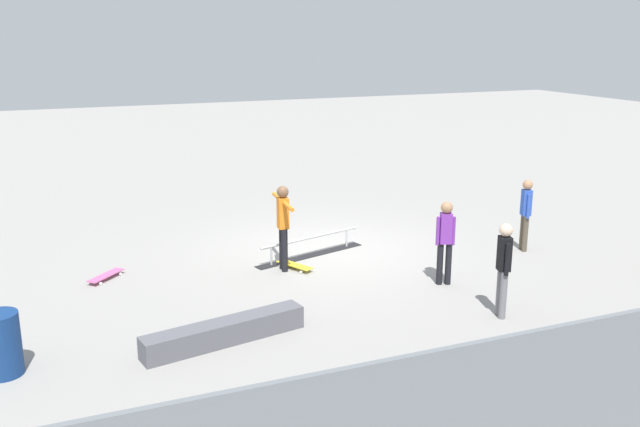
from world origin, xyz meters
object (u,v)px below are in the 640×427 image
at_px(bystander_purple_shirt, 445,238).
at_px(trash_bin, 1,344).
at_px(bystander_blue_shirt, 526,211).
at_px(loose_skateboard_pink, 106,276).
at_px(skater_main, 283,222).
at_px(skateboard_main, 295,265).
at_px(skate_ledge, 225,332).
at_px(bystander_black_shirt, 504,265).
at_px(grind_rail, 310,247).

relative_size(bystander_purple_shirt, trash_bin, 1.76).
relative_size(bystander_blue_shirt, loose_skateboard_pink, 2.08).
xyz_separation_m(skater_main, skateboard_main, (-0.21, 0.03, -0.87)).
bearing_deg(trash_bin, skateboard_main, -153.99).
distance_m(skate_ledge, trash_bin, 2.95).
distance_m(bystander_black_shirt, loose_skateboard_pink, 6.99).
bearing_deg(skateboard_main, bystander_blue_shirt, 55.66).
xyz_separation_m(skateboard_main, loose_skateboard_pink, (3.37, -0.77, 0.00)).
distance_m(skateboard_main, bystander_purple_shirt, 2.91).
relative_size(skateboard_main, trash_bin, 0.94).
xyz_separation_m(skateboard_main, bystander_black_shirt, (-2.23, 3.34, 0.79)).
bearing_deg(bystander_black_shirt, grind_rail, -139.80).
bearing_deg(skater_main, loose_skateboard_pink, -98.70).
xyz_separation_m(skateboard_main, trash_bin, (4.97, 2.43, 0.35)).
bearing_deg(grind_rail, bystander_black_shirt, 96.87).
bearing_deg(bystander_purple_shirt, loose_skateboard_pink, -3.18).
distance_m(skate_ledge, bystander_blue_shirt, 7.08).
bearing_deg(skater_main, bystander_purple_shirt, 57.53).
relative_size(skater_main, bystander_purple_shirt, 1.07).
height_order(bystander_purple_shirt, trash_bin, bystander_purple_shirt).
distance_m(bystander_purple_shirt, trash_bin, 7.19).
distance_m(grind_rail, skate_ledge, 4.15).
relative_size(grind_rail, skater_main, 1.54).
distance_m(bystander_blue_shirt, bystander_black_shirt, 3.64).
distance_m(bystander_blue_shirt, loose_skateboard_pink, 8.28).
relative_size(loose_skateboard_pink, trash_bin, 0.83).
height_order(skate_ledge, trash_bin, trash_bin).
distance_m(grind_rail, bystander_black_shirt, 4.35).
xyz_separation_m(grind_rail, skate_ledge, (2.61, 3.23, -0.00)).
height_order(skateboard_main, trash_bin, trash_bin).
relative_size(grind_rail, bystander_black_shirt, 1.64).
bearing_deg(bystander_purple_shirt, skater_main, -15.59).
xyz_separation_m(grind_rail, skater_main, (0.78, 0.59, 0.77)).
bearing_deg(grind_rail, skater_main, 21.38).
bearing_deg(bystander_blue_shirt, loose_skateboard_pink, 97.40).
height_order(bystander_black_shirt, trash_bin, bystander_black_shirt).
relative_size(bystander_blue_shirt, bystander_black_shirt, 0.97).
bearing_deg(bystander_purple_shirt, skateboard_main, -17.68).
bearing_deg(loose_skateboard_pink, skater_main, -57.66).
distance_m(skateboard_main, bystander_black_shirt, 4.09).
height_order(grind_rail, bystander_purple_shirt, bystander_purple_shirt).
xyz_separation_m(bystander_black_shirt, bystander_purple_shirt, (0.05, -1.58, -0.01)).
bearing_deg(skater_main, bystander_black_shirt, 40.33).
xyz_separation_m(bystander_blue_shirt, bystander_purple_shirt, (2.57, 1.06, 0.02)).
relative_size(bystander_black_shirt, loose_skateboard_pink, 2.15).
distance_m(grind_rail, trash_bin, 6.33).
bearing_deg(skateboard_main, skater_main, -123.55).
distance_m(grind_rail, skater_main, 1.24).
bearing_deg(skateboard_main, grind_rail, 111.44).
bearing_deg(skate_ledge, loose_skateboard_pink, -68.58).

